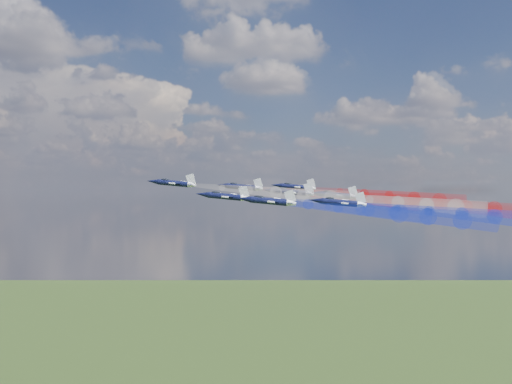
{
  "coord_description": "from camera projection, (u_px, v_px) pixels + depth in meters",
  "views": [
    {
      "loc": [
        -9.23,
        -133.59,
        150.31
      ],
      "look_at": [
        13.09,
        11.88,
        149.91
      ],
      "focal_mm": 42.02,
      "sensor_mm": 36.0,
      "label": 1
    }
  ],
  "objects": [
    {
      "name": "trail_lead",
      "position": [
        276.0,
        192.0,
        145.03
      ],
      "size": [
        39.72,
        16.54,
        8.09
      ],
      "primitive_type": null,
      "rotation": [
        0.09,
        -0.05,
        1.26
      ],
      "color": "silver"
    },
    {
      "name": "jet_inner_right",
      "position": [
        242.0,
        187.0,
        158.93
      ],
      "size": [
        15.7,
        14.01,
        5.13
      ],
      "primitive_type": null,
      "rotation": [
        0.09,
        -0.05,
        1.26
      ],
      "color": "black"
    },
    {
      "name": "trail_center_third",
      "position": [
        398.0,
        202.0,
        142.41
      ],
      "size": [
        39.72,
        16.54,
        8.09
      ],
      "primitive_type": null,
      "rotation": [
        0.09,
        -0.05,
        1.26
      ],
      "color": "silver"
    },
    {
      "name": "trail_outer_left",
      "position": [
        394.0,
        213.0,
        121.58
      ],
      "size": [
        39.72,
        16.54,
        8.09
      ],
      "primitive_type": null,
      "rotation": [
        0.09,
        -0.05,
        1.26
      ],
      "color": "#1B32E8"
    },
    {
      "name": "jet_lead",
      "position": [
        174.0,
        183.0,
        149.0
      ],
      "size": [
        15.7,
        14.01,
        5.13
      ],
      "primitive_type": null,
      "rotation": [
        0.09,
        -0.05,
        1.26
      ],
      "color": "black"
    },
    {
      "name": "trail_rear_left",
      "position": [
        462.0,
        214.0,
        127.3
      ],
      "size": [
        39.72,
        16.54,
        8.09
      ],
      "primitive_type": null,
      "rotation": [
        0.09,
        -0.05,
        1.26
      ],
      "color": "#1B32E8"
    },
    {
      "name": "trail_inner_right",
      "position": [
        339.0,
        196.0,
        154.97
      ],
      "size": [
        39.72,
        16.54,
        8.09
      ],
      "primitive_type": null,
      "rotation": [
        0.09,
        -0.05,
        1.26
      ],
      "color": "red"
    },
    {
      "name": "jet_center_third",
      "position": [
        290.0,
        192.0,
        146.38
      ],
      "size": [
        15.7,
        14.01,
        5.13
      ],
      "primitive_type": null,
      "rotation": [
        0.09,
        -0.05,
        1.26
      ],
      "color": "black"
    },
    {
      "name": "trail_outer_right",
      "position": [
        389.0,
        195.0,
        163.45
      ],
      "size": [
        39.72,
        16.54,
        8.09
      ],
      "primitive_type": null,
      "rotation": [
        0.09,
        -0.05,
        1.26
      ],
      "color": "red"
    },
    {
      "name": "trail_rear_right",
      "position": [
        439.0,
        204.0,
        150.1
      ],
      "size": [
        39.72,
        16.54,
        8.09
      ],
      "primitive_type": null,
      "rotation": [
        0.09,
        -0.05,
        1.26
      ],
      "color": "red"
    },
    {
      "name": "jet_rear_right",
      "position": [
        336.0,
        195.0,
        154.07
      ],
      "size": [
        15.7,
        14.01,
        5.13
      ],
      "primitive_type": null,
      "rotation": [
        0.09,
        -0.05,
        1.26
      ],
      "color": "black"
    },
    {
      "name": "jet_outer_left",
      "position": [
        269.0,
        201.0,
        125.54
      ],
      "size": [
        15.7,
        14.01,
        5.13
      ],
      "primitive_type": null,
      "rotation": [
        0.09,
        -0.05,
        1.26
      ],
      "color": "black"
    },
    {
      "name": "jet_rear_left",
      "position": [
        340.0,
        203.0,
        131.27
      ],
      "size": [
        15.7,
        14.01,
        5.13
      ],
      "primitive_type": null,
      "rotation": [
        0.09,
        -0.05,
        1.26
      ],
      "color": "black"
    },
    {
      "name": "jet_outer_right",
      "position": [
        295.0,
        187.0,
        167.42
      ],
      "size": [
        15.7,
        14.01,
        5.13
      ],
      "primitive_type": null,
      "rotation": [
        0.09,
        -0.05,
        1.26
      ],
      "color": "black"
    },
    {
      "name": "jet_inner_left",
      "position": [
        225.0,
        196.0,
        137.01
      ],
      "size": [
        15.7,
        14.01,
        5.13
      ],
      "primitive_type": null,
      "rotation": [
        0.09,
        -0.05,
        1.26
      ],
      "color": "black"
    },
    {
      "name": "trail_inner_left",
      "position": [
        338.0,
        207.0,
        133.04
      ],
      "size": [
        39.72,
        16.54,
        8.09
      ],
      "primitive_type": null,
      "rotation": [
        0.09,
        -0.05,
        1.26
      ],
      "color": "#1B32E8"
    }
  ]
}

